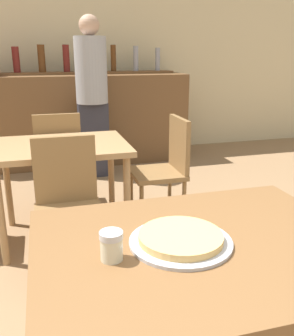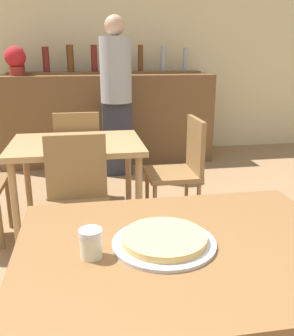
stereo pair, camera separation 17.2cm
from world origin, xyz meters
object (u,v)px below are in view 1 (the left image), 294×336
chair_far_side_front (68,200)px  cheese_shaker (111,246)px  chair_far_side_back (58,154)px  pizza_tray (181,239)px  person_standing (92,92)px  chair_far_side_right (166,164)px

chair_far_side_front → cheese_shaker: 1.17m
chair_far_side_back → cheese_shaker: bearing=91.7°
chair_far_side_front → cheese_shaker: size_ratio=9.35×
chair_far_side_back → pizza_tray: size_ratio=2.53×
chair_far_side_back → person_standing: person_standing is taller
cheese_shaker → chair_far_side_back: bearing=91.7°
chair_far_side_front → pizza_tray: (0.30, -1.09, 0.25)m
cheese_shaker → chair_far_side_right: bearing=66.0°
chair_far_side_back → person_standing: 1.07m
chair_far_side_back → person_standing: bearing=-115.9°
chair_far_side_right → person_standing: bearing=-165.1°
chair_far_side_front → chair_far_side_right: size_ratio=1.00×
chair_far_side_back → pizza_tray: (0.30, -2.17, 0.25)m
pizza_tray → person_standing: (0.12, 3.05, 0.18)m
chair_far_side_right → person_standing: (-0.38, 1.42, 0.43)m
chair_far_side_front → chair_far_side_right: 0.97m
pizza_tray → cheese_shaker: 0.24m
pizza_tray → cheese_shaker: bearing=-171.4°
chair_far_side_right → cheese_shaker: 1.85m
chair_far_side_right → pizza_tray: (-0.50, -1.63, 0.25)m
chair_far_side_front → chair_far_side_back: size_ratio=1.00×
chair_far_side_back → cheese_shaker: 2.23m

